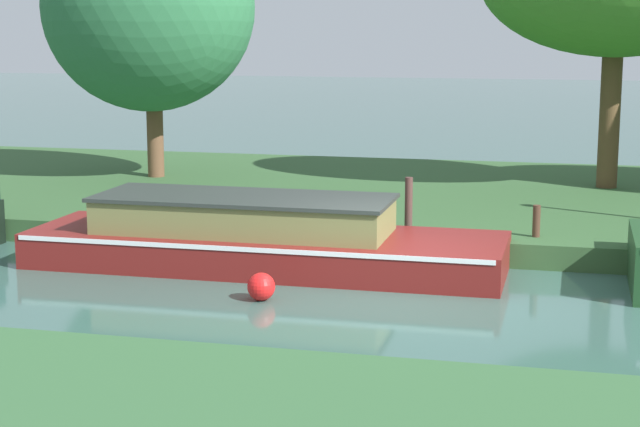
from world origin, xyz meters
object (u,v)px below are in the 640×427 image
Objects in this scene: maroon_barge at (259,238)px; mooring_post_far at (409,204)px; willow_tree_left at (148,7)px; channel_buoy at (261,287)px; mooring_post_near at (536,221)px.

mooring_post_far is (2.15, 1.46, 0.38)m from maroon_barge.
maroon_barge is 2.62m from mooring_post_far.
channel_buoy is at bearing -58.15° from willow_tree_left.
willow_tree_left is (-4.38, 6.11, 3.68)m from maroon_barge.
mooring_post_near is 1.32× the size of channel_buoy.
mooring_post_far reaches higher than maroon_barge.
willow_tree_left is at bearing 125.62° from maroon_barge.
channel_buoy is (5.01, -8.07, -3.95)m from willow_tree_left.
channel_buoy is at bearing -113.85° from mooring_post_far.
maroon_barge is 4.48m from mooring_post_near.
mooring_post_far is (-2.08, 0.00, 0.19)m from mooring_post_near.
willow_tree_left is 15.35× the size of channel_buoy.
mooring_post_far is at bearing -35.48° from willow_tree_left.
willow_tree_left is at bearing 144.52° from mooring_post_far.
mooring_post_far is at bearing 66.15° from channel_buoy.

